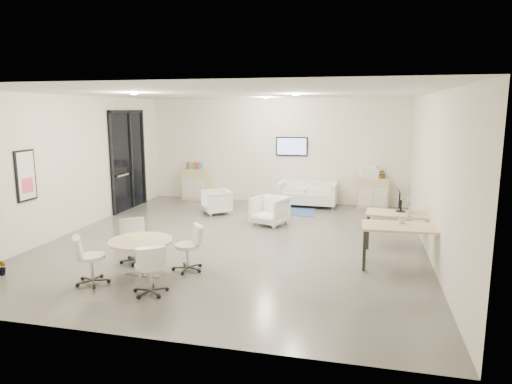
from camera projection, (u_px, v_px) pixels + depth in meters
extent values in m
cube|color=#4F4C48|center=(237.00, 258.00, 10.19)|extent=(8.00, 9.00, 0.80)
cube|color=white|center=(235.00, 74.00, 9.47)|extent=(8.00, 9.00, 0.80)
cube|color=white|center=(278.00, 150.00, 14.52)|extent=(8.00, 0.80, 3.20)
cube|color=white|center=(117.00, 224.00, 5.14)|extent=(8.00, 0.80, 3.20)
cube|color=white|center=(58.00, 164.00, 10.84)|extent=(0.80, 9.00, 3.20)
cube|color=white|center=(455.00, 176.00, 8.82)|extent=(0.80, 9.00, 3.20)
cube|color=black|center=(128.00, 160.00, 13.16)|extent=(0.02, 1.90, 2.85)
cube|color=black|center=(126.00, 111.00, 12.91)|extent=(0.06, 1.90, 0.08)
cube|color=black|center=(112.00, 164.00, 12.29)|extent=(0.06, 0.08, 2.85)
cube|color=black|center=(143.00, 157.00, 14.03)|extent=(0.06, 0.08, 2.85)
cube|color=black|center=(131.00, 160.00, 13.30)|extent=(0.06, 0.07, 2.85)
cube|color=#B2B2B7|center=(123.00, 175.00, 12.78)|extent=(0.04, 0.60, 0.05)
cube|color=black|center=(26.00, 176.00, 9.22)|extent=(0.04, 0.54, 1.04)
cube|color=white|center=(27.00, 176.00, 9.21)|extent=(0.01, 0.46, 0.96)
cube|color=#E64878|center=(28.00, 185.00, 9.25)|extent=(0.01, 0.32, 0.30)
cube|color=black|center=(292.00, 146.00, 13.96)|extent=(0.98, 0.05, 0.58)
cube|color=#93B4FF|center=(292.00, 146.00, 13.94)|extent=(0.90, 0.01, 0.50)
cylinder|color=#FFEAC6|center=(134.00, 93.00, 9.00)|extent=(0.14, 0.14, 0.03)
cylinder|color=#FFEAC6|center=(296.00, 95.00, 9.75)|extent=(0.14, 0.14, 0.03)
cylinder|color=#FFEAC6|center=(266.00, 98.00, 12.42)|extent=(0.14, 0.14, 0.03)
cube|color=#DCB884|center=(196.00, 184.00, 14.68)|extent=(0.87, 0.44, 0.98)
cube|color=silver|center=(188.00, 188.00, 14.53)|extent=(0.37, 0.02, 0.59)
cube|color=silver|center=(200.00, 189.00, 14.44)|extent=(0.37, 0.02, 0.59)
cube|color=#DCB884|center=(373.00, 193.00, 13.44)|extent=(0.89, 0.42, 0.89)
cube|color=silver|center=(365.00, 197.00, 13.29)|extent=(0.37, 0.02, 0.53)
cube|color=silver|center=(380.00, 197.00, 13.20)|extent=(0.37, 0.02, 0.53)
cube|color=red|center=(188.00, 165.00, 14.64)|extent=(0.04, 0.14, 0.22)
cube|color=#337FCC|center=(190.00, 166.00, 14.62)|extent=(0.04, 0.14, 0.22)
cube|color=gold|center=(192.00, 166.00, 14.61)|extent=(0.04, 0.14, 0.22)
cube|color=#4CB24C|center=(193.00, 166.00, 14.59)|extent=(0.04, 0.14, 0.22)
cube|color=#CC6619|center=(195.00, 166.00, 14.58)|extent=(0.04, 0.14, 0.22)
cube|color=purple|center=(197.00, 166.00, 14.56)|extent=(0.04, 0.14, 0.22)
cube|color=#E54C7F|center=(199.00, 166.00, 14.55)|extent=(0.04, 0.14, 0.22)
cube|color=teal|center=(201.00, 166.00, 14.53)|extent=(0.04, 0.14, 0.22)
cube|color=white|center=(369.00, 173.00, 13.36)|extent=(0.56, 0.49, 0.30)
cube|color=white|center=(369.00, 167.00, 13.33)|extent=(0.42, 0.37, 0.06)
cube|color=silver|center=(307.00, 197.00, 13.67)|extent=(1.75, 0.92, 0.32)
cube|color=silver|center=(309.00, 185.00, 13.93)|extent=(1.73, 0.25, 0.32)
cube|color=silver|center=(281.00, 191.00, 13.82)|extent=(0.18, 0.87, 0.65)
cube|color=silver|center=(334.00, 193.00, 13.46)|extent=(0.18, 0.87, 0.65)
cube|color=navy|center=(286.00, 211.00, 13.01)|extent=(1.67, 1.17, 0.01)
imported|color=silver|center=(216.00, 201.00, 12.69)|extent=(0.95, 0.96, 0.72)
imported|color=silver|center=(270.00, 209.00, 11.44)|extent=(0.97, 0.94, 0.80)
cube|color=#DCB884|center=(401.00, 214.00, 9.52)|extent=(1.46, 0.81, 0.04)
cube|color=black|center=(368.00, 233.00, 9.44)|extent=(0.05, 0.05, 0.70)
cube|color=black|center=(435.00, 237.00, 9.14)|extent=(0.05, 0.05, 0.70)
cube|color=black|center=(368.00, 226.00, 10.02)|extent=(0.05, 0.05, 0.70)
cube|color=black|center=(431.00, 229.00, 9.72)|extent=(0.05, 0.05, 0.70)
cube|color=#DCB884|center=(405.00, 227.00, 8.24)|extent=(1.55, 0.82, 0.04)
cube|color=black|center=(364.00, 251.00, 8.16)|extent=(0.05, 0.05, 0.75)
cube|color=black|center=(449.00, 257.00, 7.84)|extent=(0.05, 0.05, 0.75)
cube|color=black|center=(365.00, 241.00, 8.79)|extent=(0.05, 0.05, 0.75)
cube|color=black|center=(443.00, 246.00, 8.46)|extent=(0.05, 0.05, 0.75)
cylinder|color=black|center=(401.00, 211.00, 9.65)|extent=(0.20, 0.20, 0.02)
cube|color=black|center=(401.00, 205.00, 9.63)|extent=(0.04, 0.03, 0.24)
cube|color=black|center=(399.00, 198.00, 9.62)|extent=(0.03, 0.50, 0.32)
cylinder|color=#DCB884|center=(141.00, 241.00, 7.83)|extent=(1.09, 1.09, 0.04)
cylinder|color=#B2B2B7|center=(142.00, 259.00, 7.89)|extent=(0.10, 0.10, 0.62)
cube|color=#B2B2B7|center=(142.00, 276.00, 7.95)|extent=(0.63, 0.06, 0.03)
cube|color=#B2B2B7|center=(142.00, 276.00, 7.95)|extent=(0.06, 0.63, 0.03)
imported|color=#3F7F3F|center=(383.00, 174.00, 13.27)|extent=(0.29, 0.31, 0.22)
imported|color=#3F7F3F|center=(3.00, 272.00, 7.99)|extent=(0.25, 0.32, 0.13)
imported|color=white|center=(402.00, 220.00, 8.40)|extent=(0.13, 0.10, 0.12)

